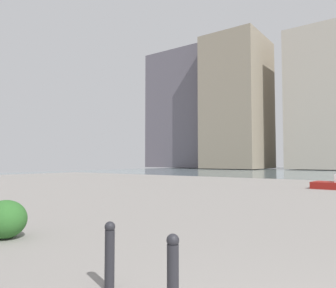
# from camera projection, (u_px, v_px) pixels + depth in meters

# --- Properties ---
(building_slab) EXTENTS (15.96, 13.62, 26.40)m
(building_slab) POSITION_uv_depth(u_px,v_px,m) (336.00, 100.00, 61.21)
(building_slab) COLOR #B2A899
(building_slab) RESTS_ON ground
(building_annex) EXTENTS (11.56, 13.73, 27.45)m
(building_annex) POSITION_uv_depth(u_px,v_px,m) (238.00, 104.00, 68.31)
(building_annex) COLOR gray
(building_annex) RESTS_ON ground
(building_highrise) EXTENTS (16.86, 13.59, 27.76)m
(building_highrise) POSITION_uv_depth(u_px,v_px,m) (189.00, 111.00, 79.70)
(building_highrise) COLOR #5B5660
(building_highrise) RESTS_ON ground
(bollard_near) EXTENTS (0.13, 0.13, 0.83)m
(bollard_near) POSITION_uv_depth(u_px,v_px,m) (173.00, 274.00, 3.19)
(bollard_near) COLOR #232328
(bollard_near) RESTS_ON ground
(bollard_mid) EXTENTS (0.13, 0.13, 0.82)m
(bollard_mid) POSITION_uv_depth(u_px,v_px,m) (110.00, 254.00, 3.89)
(bollard_mid) COLOR #232328
(bollard_mid) RESTS_ON ground
(shrub_round) EXTENTS (0.90, 0.81, 0.77)m
(shrub_round) POSITION_uv_depth(u_px,v_px,m) (5.00, 219.00, 6.44)
(shrub_round) COLOR #2D6628
(shrub_round) RESTS_ON ground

